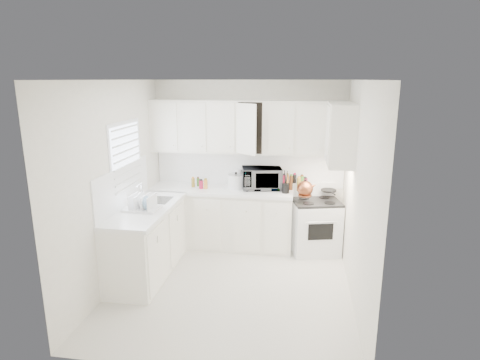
% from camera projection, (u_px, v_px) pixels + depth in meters
% --- Properties ---
extents(floor, '(3.20, 3.20, 0.00)m').
position_uv_depth(floor, '(232.00, 287.00, 5.21)').
color(floor, silver).
rests_on(floor, ground).
extents(ceiling, '(3.20, 3.20, 0.00)m').
position_uv_depth(ceiling, '(231.00, 80.00, 4.57)').
color(ceiling, white).
rests_on(ceiling, ground).
extents(wall_back, '(3.00, 0.00, 3.00)m').
position_uv_depth(wall_back, '(249.00, 163.00, 6.42)').
color(wall_back, white).
rests_on(wall_back, ground).
extents(wall_front, '(3.00, 0.00, 3.00)m').
position_uv_depth(wall_front, '(198.00, 240.00, 3.36)').
color(wall_front, white).
rests_on(wall_front, ground).
extents(wall_left, '(0.00, 3.20, 3.20)m').
position_uv_depth(wall_left, '(115.00, 185.00, 5.12)').
color(wall_left, white).
rests_on(wall_left, ground).
extents(wall_right, '(0.00, 3.20, 3.20)m').
position_uv_depth(wall_right, '(358.00, 195.00, 4.67)').
color(wall_right, white).
rests_on(wall_right, ground).
extents(window_blinds, '(0.06, 0.96, 1.06)m').
position_uv_depth(window_blinds, '(127.00, 160.00, 5.39)').
color(window_blinds, white).
rests_on(window_blinds, wall_left).
extents(lower_cabinets_back, '(2.22, 0.60, 0.90)m').
position_uv_depth(lower_cabinets_back, '(222.00, 219.00, 6.40)').
color(lower_cabinets_back, white).
rests_on(lower_cabinets_back, floor).
extents(lower_cabinets_left, '(0.60, 1.60, 0.90)m').
position_uv_depth(lower_cabinets_left, '(147.00, 243.00, 5.47)').
color(lower_cabinets_left, white).
rests_on(lower_cabinets_left, floor).
extents(countertop_back, '(2.24, 0.64, 0.05)m').
position_uv_depth(countertop_back, '(221.00, 190.00, 6.28)').
color(countertop_back, white).
rests_on(countertop_back, lower_cabinets_back).
extents(countertop_left, '(0.64, 1.62, 0.05)m').
position_uv_depth(countertop_left, '(146.00, 209.00, 5.35)').
color(countertop_left, white).
rests_on(countertop_left, lower_cabinets_left).
extents(backsplash_back, '(2.98, 0.02, 0.55)m').
position_uv_depth(backsplash_back, '(249.00, 168.00, 6.43)').
color(backsplash_back, white).
rests_on(backsplash_back, wall_back).
extents(backsplash_left, '(0.02, 1.60, 0.55)m').
position_uv_depth(backsplash_left, '(123.00, 187.00, 5.32)').
color(backsplash_left, white).
rests_on(backsplash_left, wall_left).
extents(upper_cabinets_back, '(3.00, 0.33, 0.80)m').
position_uv_depth(upper_cabinets_back, '(247.00, 153.00, 6.22)').
color(upper_cabinets_back, white).
rests_on(upper_cabinets_back, wall_back).
extents(upper_cabinets_right, '(0.33, 0.90, 0.80)m').
position_uv_depth(upper_cabinets_right, '(339.00, 164.00, 5.43)').
color(upper_cabinets_right, white).
rests_on(upper_cabinets_right, wall_right).
extents(sink, '(0.42, 0.38, 0.30)m').
position_uv_depth(sink, '(155.00, 192.00, 5.65)').
color(sink, gray).
rests_on(sink, countertop_left).
extents(stove, '(0.81, 0.71, 1.06)m').
position_uv_depth(stove, '(316.00, 219.00, 6.13)').
color(stove, white).
rests_on(stove, floor).
extents(tea_kettle, '(0.32, 0.29, 0.27)m').
position_uv_depth(tea_kettle, '(305.00, 187.00, 5.87)').
color(tea_kettle, brown).
rests_on(tea_kettle, stove).
extents(frying_pan, '(0.34, 0.45, 0.04)m').
position_uv_depth(frying_pan, '(329.00, 190.00, 6.15)').
color(frying_pan, black).
rests_on(frying_pan, stove).
extents(microwave, '(0.65, 0.44, 0.40)m').
position_uv_depth(microwave, '(262.00, 176.00, 6.23)').
color(microwave, gray).
rests_on(microwave, countertop_back).
extents(rice_cooker, '(0.30, 0.30, 0.26)m').
position_uv_depth(rice_cooker, '(236.00, 180.00, 6.27)').
color(rice_cooker, white).
rests_on(rice_cooker, countertop_back).
extents(paper_towel, '(0.12, 0.12, 0.27)m').
position_uv_depth(paper_towel, '(238.00, 178.00, 6.39)').
color(paper_towel, white).
rests_on(paper_towel, countertop_back).
extents(utensil_crock, '(0.15, 0.15, 0.36)m').
position_uv_depth(utensil_crock, '(286.00, 181.00, 5.99)').
color(utensil_crock, black).
rests_on(utensil_crock, countertop_back).
extents(dish_rack, '(0.45, 0.34, 0.24)m').
position_uv_depth(dish_rack, '(142.00, 201.00, 5.22)').
color(dish_rack, white).
rests_on(dish_rack, countertop_left).
extents(spice_left_0, '(0.06, 0.06, 0.13)m').
position_uv_depth(spice_left_0, '(195.00, 181.00, 6.45)').
color(spice_left_0, olive).
rests_on(spice_left_0, countertop_back).
extents(spice_left_1, '(0.06, 0.06, 0.13)m').
position_uv_depth(spice_left_1, '(198.00, 183.00, 6.35)').
color(spice_left_1, '#3E7B29').
rests_on(spice_left_1, countertop_back).
extents(spice_left_2, '(0.06, 0.06, 0.13)m').
position_uv_depth(spice_left_2, '(204.00, 182.00, 6.43)').
color(spice_left_2, '#B2173C').
rests_on(spice_left_2, countertop_back).
extents(spice_left_3, '(0.06, 0.06, 0.13)m').
position_uv_depth(spice_left_3, '(207.00, 183.00, 6.33)').
color(spice_left_3, orange).
rests_on(spice_left_3, countertop_back).
extents(sauce_right_0, '(0.06, 0.06, 0.19)m').
position_uv_depth(sauce_right_0, '(284.00, 182.00, 6.27)').
color(sauce_right_0, '#B2173C').
rests_on(sauce_right_0, countertop_back).
extents(sauce_right_1, '(0.06, 0.06, 0.19)m').
position_uv_depth(sauce_right_1, '(288.00, 183.00, 6.20)').
color(sauce_right_1, orange).
rests_on(sauce_right_1, countertop_back).
extents(sauce_right_2, '(0.06, 0.06, 0.19)m').
position_uv_depth(sauce_right_2, '(291.00, 183.00, 6.25)').
color(sauce_right_2, '#553118').
rests_on(sauce_right_2, countertop_back).
extents(sauce_right_3, '(0.06, 0.06, 0.19)m').
position_uv_depth(sauce_right_3, '(295.00, 184.00, 6.18)').
color(sauce_right_3, black).
rests_on(sauce_right_3, countertop_back).
extents(sauce_right_4, '(0.06, 0.06, 0.19)m').
position_uv_depth(sauce_right_4, '(298.00, 183.00, 6.23)').
color(sauce_right_4, olive).
rests_on(sauce_right_4, countertop_back).
extents(sauce_right_5, '(0.06, 0.06, 0.19)m').
position_uv_depth(sauce_right_5, '(302.00, 184.00, 6.17)').
color(sauce_right_5, '#3E7B29').
rests_on(sauce_right_5, countertop_back).
extents(sauce_right_6, '(0.06, 0.06, 0.19)m').
position_uv_depth(sauce_right_6, '(306.00, 183.00, 6.22)').
color(sauce_right_6, '#B2173C').
rests_on(sauce_right_6, countertop_back).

